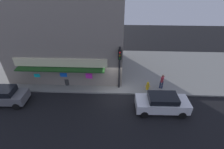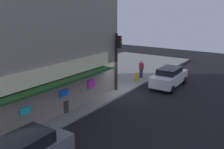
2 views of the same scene
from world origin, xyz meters
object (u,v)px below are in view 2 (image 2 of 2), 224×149
object	(u,v)px
parked_car_white	(169,77)
pedestrian	(141,68)
fire_hydrant	(136,77)
traffic_light	(118,54)
trash_can	(64,106)

from	to	relation	value
parked_car_white	pedestrian	bearing A→B (deg)	78.20
fire_hydrant	pedestrian	distance (m)	1.57
traffic_light	trash_can	xyz separation A→B (m)	(-5.60, 0.43, -2.60)
fire_hydrant	pedestrian	bearing A→B (deg)	10.90
fire_hydrant	parked_car_white	xyz separation A→B (m)	(0.81, -2.82, 0.26)
traffic_light	trash_can	bearing A→B (deg)	175.58
traffic_light	parked_car_white	distance (m)	5.30
trash_can	fire_hydrant	bearing A→B (deg)	-3.55
traffic_light	trash_can	size ratio (longest dim) A/B	6.15
trash_can	pedestrian	bearing A→B (deg)	-1.44
trash_can	pedestrian	xyz separation A→B (m)	(10.05, -0.25, 0.56)
traffic_light	trash_can	world-z (taller)	traffic_light
pedestrian	parked_car_white	xyz separation A→B (m)	(-0.65, -3.10, -0.23)
trash_can	pedestrian	world-z (taller)	pedestrian
traffic_light	fire_hydrant	bearing A→B (deg)	-1.93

